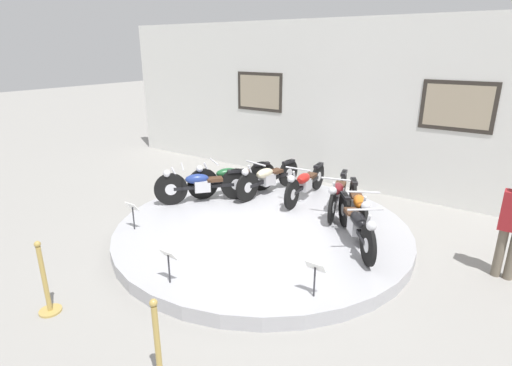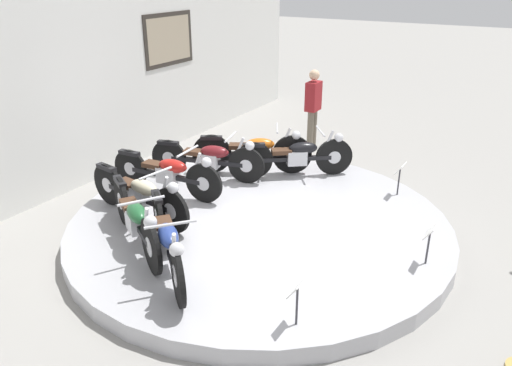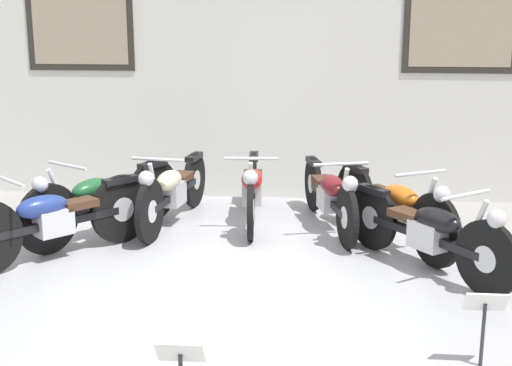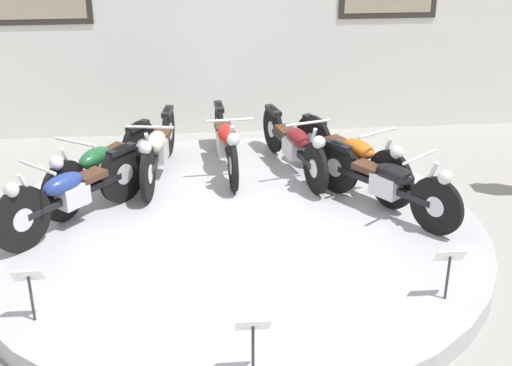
{
  "view_description": "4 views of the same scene",
  "coord_description": "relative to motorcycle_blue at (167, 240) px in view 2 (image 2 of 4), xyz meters",
  "views": [
    {
      "loc": [
        3.66,
        -5.5,
        3.27
      ],
      "look_at": [
        -0.16,
        0.02,
        0.98
      ],
      "focal_mm": 28.0,
      "sensor_mm": 36.0,
      "label": 1
    },
    {
      "loc": [
        -5.36,
        -3.09,
        3.44
      ],
      "look_at": [
        0.13,
        0.13,
        0.68
      ],
      "focal_mm": 35.0,
      "sensor_mm": 36.0,
      "label": 2
    },
    {
      "loc": [
        0.72,
        -5.68,
        2.42
      ],
      "look_at": [
        0.17,
        0.21,
        0.98
      ],
      "focal_mm": 50.0,
      "sensor_mm": 36.0,
      "label": 3
    },
    {
      "loc": [
        -0.36,
        -6.52,
        3.75
      ],
      "look_at": [
        0.24,
        0.15,
        0.67
      ],
      "focal_mm": 50.0,
      "sensor_mm": 36.0,
      "label": 4
    }
  ],
  "objects": [
    {
      "name": "info_placard_front_centre",
      "position": [
        1.65,
        -2.52,
        -0.03
      ],
      "size": [
        0.26,
        0.11,
        0.51
      ],
      "color": "#333338",
      "rests_on": "display_platform"
    },
    {
      "name": "back_wall",
      "position": [
        1.65,
        3.29,
        1.34
      ],
      "size": [
        14.0,
        0.22,
        3.91
      ],
      "color": "silver",
      "rests_on": "ground_plane"
    },
    {
      "name": "info_placard_front_left",
      "position": [
        -0.11,
        -1.68,
        -0.03
      ],
      "size": [
        0.26,
        0.11,
        0.51
      ],
      "color": "#333338",
      "rests_on": "display_platform"
    },
    {
      "name": "visitor_standing",
      "position": [
        5.37,
        0.66,
        0.28
      ],
      "size": [
        0.36,
        0.22,
        1.59
      ],
      "color": "#6B6051",
      "rests_on": "ground_plane"
    },
    {
      "name": "ground_plane",
      "position": [
        1.65,
        -0.24,
        -0.62
      ],
      "size": [
        60.0,
        60.0,
        0.0
      ],
      "primitive_type": "plane",
      "color": "gray"
    },
    {
      "name": "motorcycle_cream",
      "position": [
        0.84,
        1.18,
        -0.02
      ],
      "size": [
        0.54,
        1.96,
        0.79
      ],
      "color": "black",
      "rests_on": "display_platform"
    },
    {
      "name": "motorcycle_black",
      "position": [
        3.3,
        -0.0,
        -0.02
      ],
      "size": [
        1.24,
        1.6,
        0.78
      ],
      "color": "black",
      "rests_on": "display_platform"
    },
    {
      "name": "motorcycle_blue",
      "position": [
        0.0,
        0.0,
        0.0
      ],
      "size": [
        1.38,
        1.55,
        0.81
      ],
      "color": "black",
      "rests_on": "display_platform"
    },
    {
      "name": "motorcycle_maroon",
      "position": [
        2.47,
        1.18,
        -0.03
      ],
      "size": [
        0.64,
        1.9,
        0.78
      ],
      "color": "black",
      "rests_on": "display_platform"
    },
    {
      "name": "info_placard_front_right",
      "position": [
        3.42,
        -1.68,
        -0.03
      ],
      "size": [
        0.26,
        0.11,
        0.51
      ],
      "color": "#333338",
      "rests_on": "display_platform"
    },
    {
      "name": "motorcycle_green",
      "position": [
        0.23,
        0.68,
        -0.0
      ],
      "size": [
        1.12,
        1.74,
        0.81
      ],
      "color": "black",
      "rests_on": "display_platform"
    },
    {
      "name": "display_platform",
      "position": [
        1.65,
        -0.24,
        -0.51
      ],
      "size": [
        5.25,
        5.25,
        0.22
      ],
      "primitive_type": "cylinder",
      "color": "#ADADB2",
      "rests_on": "ground_plane"
    },
    {
      "name": "motorcycle_orange",
      "position": [
        3.08,
        0.68,
        -0.0
      ],
      "size": [
        1.02,
        1.79,
        0.81
      ],
      "color": "black",
      "rests_on": "display_platform"
    },
    {
      "name": "motorcycle_red",
      "position": [
        1.66,
        1.36,
        -0.03
      ],
      "size": [
        0.54,
        1.95,
        0.78
      ],
      "color": "black",
      "rests_on": "display_platform"
    }
  ]
}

